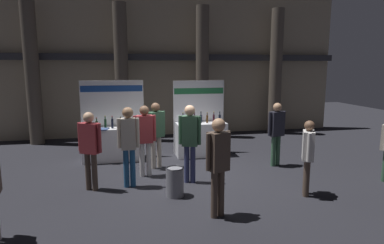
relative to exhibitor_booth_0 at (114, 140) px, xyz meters
The scene contains 13 objects.
ground_plane 2.66m from the exhibitor_booth_0, 46.23° to the right, with size 28.85×28.85×0.00m, color black.
hall_colonnade 4.32m from the exhibitor_booth_0, 61.46° to the left, with size 14.42×1.13×5.54m.
exhibitor_booth_0 is the anchor object (origin of this frame).
exhibitor_booth_1 2.61m from the exhibitor_booth_0, ahead, with size 1.59×0.66×2.28m.
trash_bin 3.35m from the exhibitor_booth_0, 66.66° to the right, with size 0.38×0.38×0.63m.
visitor_0 2.44m from the exhibitor_booth_0, 100.30° to the right, with size 0.51×0.38×1.75m.
visitor_1 1.89m from the exhibitor_booth_0, 63.70° to the right, with size 0.56×0.26×1.78m.
visitor_2 2.98m from the exhibitor_booth_0, 52.18° to the right, with size 0.50×0.30×1.85m.
visitor_3 4.64m from the exhibitor_booth_0, 65.14° to the right, with size 0.49×0.37×1.83m.
visitor_4 2.41m from the exhibitor_booth_0, 80.17° to the right, with size 0.49×0.24×1.84m.
visitor_7 1.61m from the exhibitor_booth_0, 41.92° to the right, with size 0.53×0.40×1.77m.
visitor_8 4.64m from the exhibitor_booth_0, 18.86° to the right, with size 0.55×0.31×1.75m.
visitor_9 5.44m from the exhibitor_booth_0, 41.41° to the right, with size 0.37×0.50×1.62m.
Camera 1 is at (-1.47, -7.80, 2.74)m, focal length 30.99 mm.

